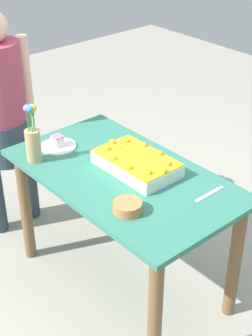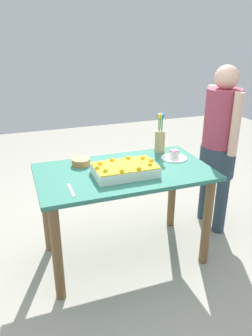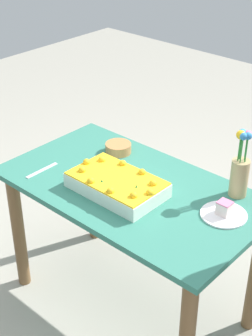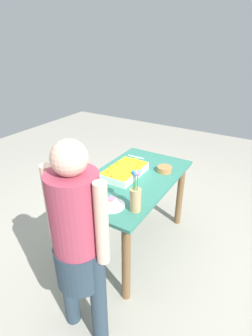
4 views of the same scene
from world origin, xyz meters
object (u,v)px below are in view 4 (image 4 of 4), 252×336
object	(u,v)px
flower_vase	(136,195)
serving_plate_with_slice	(111,204)
cake_knife	(136,157)
person_standing	(78,239)
sheet_cake	(125,171)
fruit_bowl	(165,169)

from	to	relation	value
flower_vase	serving_plate_with_slice	bearing A→B (deg)	-76.29
cake_knife	serving_plate_with_slice	bearing A→B (deg)	-72.28
serving_plate_with_slice	person_standing	world-z (taller)	person_standing
flower_vase	person_standing	distance (m)	0.54
flower_vase	person_standing	bearing A→B (deg)	-10.81
sheet_cake	cake_knife	bearing A→B (deg)	-164.51
sheet_cake	serving_plate_with_slice	distance (m)	0.52
sheet_cake	fruit_bowl	distance (m)	0.39
serving_plate_with_slice	fruit_bowl	size ratio (longest dim) A/B	1.50
serving_plate_with_slice	cake_knife	distance (m)	0.95
sheet_cake	flower_vase	xyz separation A→B (m)	(0.44, 0.36, 0.09)
fruit_bowl	person_standing	distance (m)	1.23
sheet_cake	person_standing	world-z (taller)	person_standing
flower_vase	person_standing	xyz separation A→B (m)	(0.53, -0.10, -0.05)
person_standing	fruit_bowl	bearing A→B (deg)	-1.38
fruit_bowl	cake_knife	bearing A→B (deg)	-111.17
flower_vase	sheet_cake	bearing A→B (deg)	-140.68
sheet_cake	cake_knife	xyz separation A→B (m)	(-0.42, -0.12, -0.04)
fruit_bowl	sheet_cake	bearing A→B (deg)	-48.22
sheet_cake	person_standing	bearing A→B (deg)	15.02
cake_knife	person_standing	distance (m)	1.44
fruit_bowl	serving_plate_with_slice	bearing A→B (deg)	-8.68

